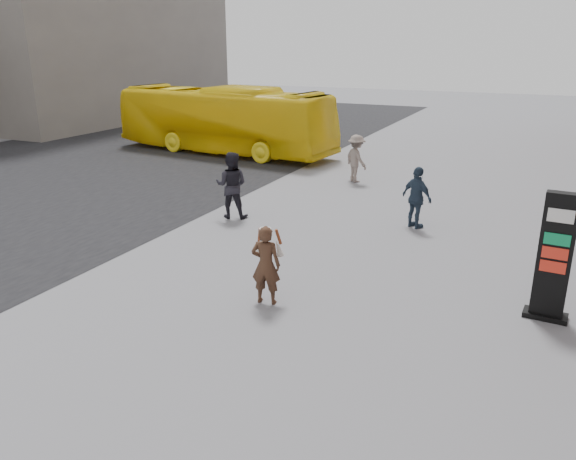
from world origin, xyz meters
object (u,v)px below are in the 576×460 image
at_px(bus, 223,120).
at_px(woman, 266,264).
at_px(info_pylon, 554,258).
at_px(pedestrian_b, 356,159).
at_px(pedestrian_a, 232,185).
at_px(pedestrian_c, 417,198).

bearing_deg(bus, woman, -139.53).
relative_size(info_pylon, pedestrian_b, 1.40).
relative_size(info_pylon, pedestrian_a, 1.25).
bearing_deg(pedestrian_a, info_pylon, 144.60).
xyz_separation_m(woman, pedestrian_a, (-3.39, 4.49, 0.14)).
bearing_deg(pedestrian_b, pedestrian_a, 110.32).
xyz_separation_m(woman, pedestrian_c, (1.54, 5.75, 0.04)).
xyz_separation_m(info_pylon, pedestrian_c, (-3.34, 4.18, -0.34)).
relative_size(woman, pedestrian_c, 0.93).
bearing_deg(pedestrian_a, pedestrian_c, 178.40).
bearing_deg(bus, pedestrian_b, -105.10).
xyz_separation_m(info_pylon, pedestrian_a, (-8.26, 2.91, -0.23)).
height_order(woman, pedestrian_c, pedestrian_c).
bearing_deg(woman, pedestrian_b, -91.75).
height_order(info_pylon, woman, info_pylon).
bearing_deg(info_pylon, bus, 144.30).
relative_size(woman, pedestrian_b, 0.93).
bearing_deg(pedestrian_b, bus, 16.95).
distance_m(woman, pedestrian_c, 5.95).
relative_size(bus, pedestrian_b, 6.26).
xyz_separation_m(woman, bus, (-8.71, 12.83, 0.66)).
relative_size(bus, pedestrian_c, 6.30).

